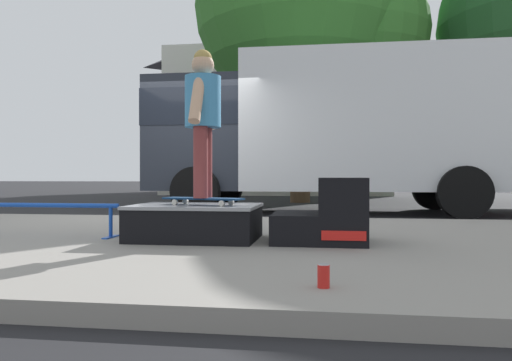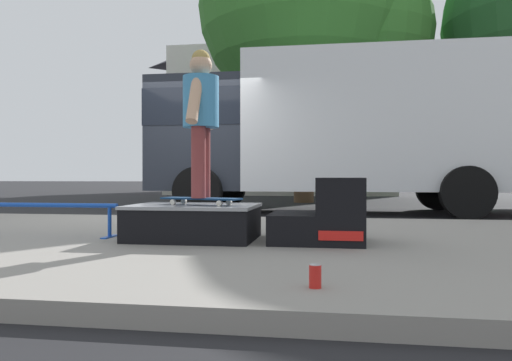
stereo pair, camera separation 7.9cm
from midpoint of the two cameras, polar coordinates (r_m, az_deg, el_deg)
name	(u,v)px [view 1 (the left image)]	position (r m, az deg, el deg)	size (l,w,h in m)	color
ground_plane	(175,221)	(8.06, -9.76, -4.65)	(140.00, 140.00, 0.00)	black
sidewalk_slab	(84,241)	(5.30, -19.89, -6.66)	(50.00, 5.00, 0.12)	gray
skate_box	(196,221)	(4.65, -7.52, -4.68)	(1.18, 0.86, 0.33)	black
kicker_ramp	(328,215)	(4.47, 7.89, -4.06)	(0.83, 0.78, 0.58)	black
grind_rail	(41,211)	(5.32, -24.25, -3.26)	(1.63, 0.28, 0.33)	blue
skateboard	(203,199)	(4.57, -6.72, -2.16)	(0.80, 0.41, 0.07)	navy
skater_kid	(203,111)	(4.60, -6.73, 8.11)	(0.33, 0.71, 1.38)	brown
soda_can	(324,276)	(2.66, 7.05, -11.02)	(0.07, 0.07, 0.13)	red
box_truck	(324,128)	(9.89, 7.71, 6.15)	(6.91, 2.63, 3.05)	white
street_tree_main	(313,15)	(14.43, 6.47, 18.68)	(6.45, 5.87, 8.34)	brown
house_behind	(282,101)	(22.82, 2.93, 9.30)	(9.54, 8.23, 8.40)	silver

